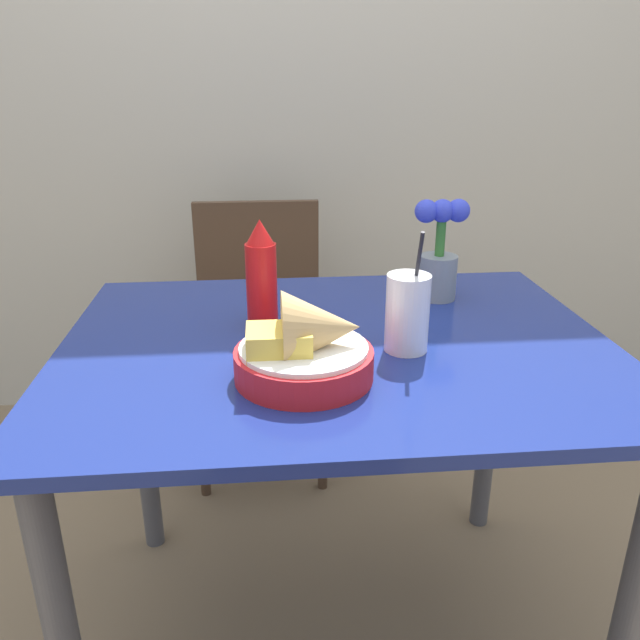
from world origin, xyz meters
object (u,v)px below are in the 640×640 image
at_px(drink_cup, 407,315).
at_px(flower_vase, 439,254).
at_px(ketchup_bottle, 261,276).
at_px(chair_far_window, 259,310).
at_px(food_basket, 309,348).

xyz_separation_m(drink_cup, flower_vase, (0.13, 0.27, 0.04)).
bearing_deg(ketchup_bottle, chair_far_window, 91.24).
bearing_deg(drink_cup, flower_vase, 64.29).
bearing_deg(chair_far_window, ketchup_bottle, -88.76).
relative_size(ketchup_bottle, flower_vase, 0.97).
xyz_separation_m(food_basket, drink_cup, (0.18, 0.10, 0.01)).
bearing_deg(drink_cup, chair_far_window, 107.57).
bearing_deg(ketchup_bottle, flower_vase, 18.60).
bearing_deg(food_basket, chair_far_window, 95.31).
distance_m(ketchup_bottle, flower_vase, 0.41).
bearing_deg(drink_cup, food_basket, -152.16).
height_order(chair_far_window, drink_cup, drink_cup).
xyz_separation_m(chair_far_window, ketchup_bottle, (0.02, -0.73, 0.34)).
height_order(chair_far_window, flower_vase, flower_vase).
height_order(chair_far_window, ketchup_bottle, ketchup_bottle).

